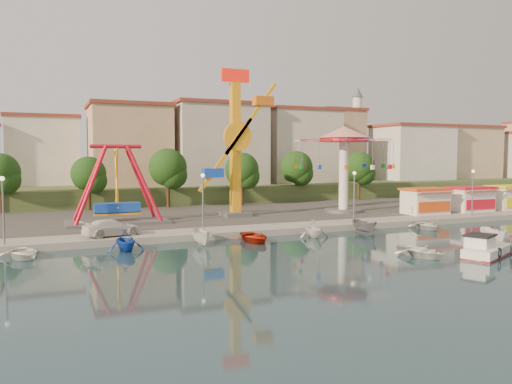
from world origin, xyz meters
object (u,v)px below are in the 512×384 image
pirate_ship_ride (117,186)px  van (112,228)px  rowboat_a (422,251)px  kamikaze_tower (239,146)px  wave_swinger (344,150)px  cabin_motorboat (486,250)px  skiff (494,235)px

pirate_ship_ride → van: pirate_ship_ride is taller
pirate_ship_ride → rowboat_a: 30.03m
kamikaze_tower → wave_swinger: kamikaze_tower is taller
cabin_motorboat → rowboat_a: bearing=131.9°
pirate_ship_ride → cabin_motorboat: bearing=-46.9°
rowboat_a → van: size_ratio=0.81×
rowboat_a → wave_swinger: bearing=64.8°
pirate_ship_ride → rowboat_a: pirate_ship_ride is taller
wave_swinger → rowboat_a: size_ratio=2.88×
van → cabin_motorboat: bearing=-140.8°
pirate_ship_ride → van: bearing=-100.6°
kamikaze_tower → skiff: 27.50m
cabin_motorboat → skiff: cabin_motorboat is taller
pirate_ship_ride → skiff: pirate_ship_ride is taller
kamikaze_tower → wave_swinger: (13.13, -1.14, -0.31)m
cabin_motorboat → rowboat_a: cabin_motorboat is taller
pirate_ship_ride → kamikaze_tower: kamikaze_tower is taller
rowboat_a → van: 25.34m
rowboat_a → cabin_motorboat: bearing=-29.1°
kamikaze_tower → rowboat_a: 25.78m
kamikaze_tower → wave_swinger: size_ratio=1.42×
wave_swinger → van: bearing=-164.7°
cabin_motorboat → van: 29.91m
van → rowboat_a: bearing=-143.0°
skiff → van: size_ratio=0.71×
wave_swinger → skiff: (1.89, -20.52, -7.52)m
van → kamikaze_tower: bearing=-76.0°
cabin_motorboat → rowboat_a: size_ratio=1.39×
kamikaze_tower → van: bearing=-149.5°
kamikaze_tower → pirate_ship_ride: bearing=-176.3°
pirate_ship_ride → cabin_motorboat: pirate_ship_ride is taller
skiff → van: van is taller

